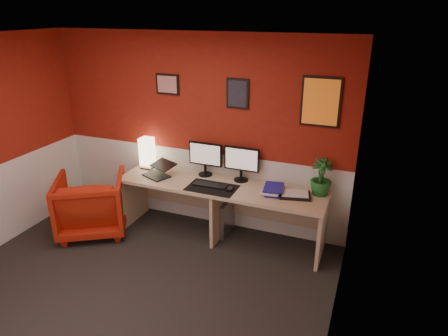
{
  "coord_description": "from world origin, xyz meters",
  "views": [
    {
      "loc": [
        2.15,
        -2.73,
        2.75
      ],
      "look_at": [
        0.6,
        1.21,
        1.05
      ],
      "focal_mm": 32.05,
      "sensor_mm": 36.0,
      "label": 1
    }
  ],
  "objects_px": {
    "shoji_lamp": "(147,154)",
    "monitor_left": "(205,154)",
    "zen_tray": "(295,195)",
    "potted_plant": "(321,177)",
    "laptop": "(156,168)",
    "pc_tower": "(223,216)",
    "desk": "(220,211)",
    "armchair": "(92,204)",
    "monitor_right": "(241,159)"
  },
  "relations": [
    {
      "from": "monitor_right",
      "to": "pc_tower",
      "type": "distance_m",
      "value": 0.83
    },
    {
      "from": "shoji_lamp",
      "to": "monitor_left",
      "type": "height_order",
      "value": "monitor_left"
    },
    {
      "from": "laptop",
      "to": "zen_tray",
      "type": "distance_m",
      "value": 1.79
    },
    {
      "from": "shoji_lamp",
      "to": "potted_plant",
      "type": "relative_size",
      "value": 0.92
    },
    {
      "from": "shoji_lamp",
      "to": "monitor_right",
      "type": "distance_m",
      "value": 1.32
    },
    {
      "from": "zen_tray",
      "to": "potted_plant",
      "type": "relative_size",
      "value": 0.81
    },
    {
      "from": "potted_plant",
      "to": "monitor_left",
      "type": "bearing_deg",
      "value": 178.3
    },
    {
      "from": "monitor_left",
      "to": "pc_tower",
      "type": "bearing_deg",
      "value": -17.18
    },
    {
      "from": "monitor_left",
      "to": "laptop",
      "type": "bearing_deg",
      "value": -154.31
    },
    {
      "from": "armchair",
      "to": "shoji_lamp",
      "type": "bearing_deg",
      "value": -158.4
    },
    {
      "from": "zen_tray",
      "to": "pc_tower",
      "type": "height_order",
      "value": "zen_tray"
    },
    {
      "from": "pc_tower",
      "to": "potted_plant",
      "type": "bearing_deg",
      "value": 1.46
    },
    {
      "from": "potted_plant",
      "to": "pc_tower",
      "type": "xyz_separation_m",
      "value": [
        -1.2,
        -0.04,
        -0.72
      ]
    },
    {
      "from": "zen_tray",
      "to": "pc_tower",
      "type": "bearing_deg",
      "value": 173.16
    },
    {
      "from": "shoji_lamp",
      "to": "potted_plant",
      "type": "height_order",
      "value": "potted_plant"
    },
    {
      "from": "armchair",
      "to": "monitor_right",
      "type": "bearing_deg",
      "value": 169.67
    },
    {
      "from": "zen_tray",
      "to": "potted_plant",
      "type": "xyz_separation_m",
      "value": [
        0.26,
        0.15,
        0.2
      ]
    },
    {
      "from": "potted_plant",
      "to": "armchair",
      "type": "distance_m",
      "value": 2.91
    },
    {
      "from": "monitor_right",
      "to": "potted_plant",
      "type": "relative_size",
      "value": 1.34
    },
    {
      "from": "laptop",
      "to": "monitor_right",
      "type": "relative_size",
      "value": 0.57
    },
    {
      "from": "potted_plant",
      "to": "shoji_lamp",
      "type": "bearing_deg",
      "value": -179.88
    },
    {
      "from": "monitor_left",
      "to": "armchair",
      "type": "height_order",
      "value": "monitor_left"
    },
    {
      "from": "pc_tower",
      "to": "desk",
      "type": "bearing_deg",
      "value": -81.73
    },
    {
      "from": "desk",
      "to": "monitor_right",
      "type": "bearing_deg",
      "value": 49.63
    },
    {
      "from": "laptop",
      "to": "potted_plant",
      "type": "xyz_separation_m",
      "value": [
        2.04,
        0.23,
        0.11
      ]
    },
    {
      "from": "shoji_lamp",
      "to": "armchair",
      "type": "distance_m",
      "value": 0.97
    },
    {
      "from": "potted_plant",
      "to": "armchair",
      "type": "xyz_separation_m",
      "value": [
        -2.79,
        -0.64,
        -0.56
      ]
    },
    {
      "from": "shoji_lamp",
      "to": "potted_plant",
      "type": "bearing_deg",
      "value": 0.12
    },
    {
      "from": "laptop",
      "to": "zen_tray",
      "type": "relative_size",
      "value": 0.94
    },
    {
      "from": "monitor_right",
      "to": "pc_tower",
      "type": "bearing_deg",
      "value": -158.43
    },
    {
      "from": "shoji_lamp",
      "to": "zen_tray",
      "type": "relative_size",
      "value": 1.14
    },
    {
      "from": "pc_tower",
      "to": "armchair",
      "type": "relative_size",
      "value": 0.53
    },
    {
      "from": "shoji_lamp",
      "to": "pc_tower",
      "type": "xyz_separation_m",
      "value": [
        1.1,
        -0.04,
        -0.7
      ]
    },
    {
      "from": "desk",
      "to": "armchair",
      "type": "bearing_deg",
      "value": -164.12
    },
    {
      "from": "laptop",
      "to": "zen_tray",
      "type": "xyz_separation_m",
      "value": [
        1.78,
        0.07,
        -0.09
      ]
    },
    {
      "from": "laptop",
      "to": "armchair",
      "type": "bearing_deg",
      "value": -127.15
    },
    {
      "from": "desk",
      "to": "zen_tray",
      "type": "xyz_separation_m",
      "value": [
        0.92,
        0.03,
        0.38
      ]
    },
    {
      "from": "shoji_lamp",
      "to": "zen_tray",
      "type": "xyz_separation_m",
      "value": [
        2.05,
        -0.15,
        -0.18
      ]
    },
    {
      "from": "armchair",
      "to": "pc_tower",
      "type": "bearing_deg",
      "value": 169.56
    },
    {
      "from": "potted_plant",
      "to": "monitor_right",
      "type": "bearing_deg",
      "value": 177.45
    },
    {
      "from": "desk",
      "to": "potted_plant",
      "type": "bearing_deg",
      "value": 8.86
    },
    {
      "from": "laptop",
      "to": "desk",
      "type": "bearing_deg",
      "value": 26.94
    },
    {
      "from": "desk",
      "to": "laptop",
      "type": "distance_m",
      "value": 0.99
    },
    {
      "from": "laptop",
      "to": "pc_tower",
      "type": "distance_m",
      "value": 1.06
    },
    {
      "from": "zen_tray",
      "to": "armchair",
      "type": "xyz_separation_m",
      "value": [
        -2.53,
        -0.49,
        -0.36
      ]
    },
    {
      "from": "shoji_lamp",
      "to": "desk",
      "type": "bearing_deg",
      "value": -9.02
    },
    {
      "from": "monitor_left",
      "to": "shoji_lamp",
      "type": "bearing_deg",
      "value": -176.64
    },
    {
      "from": "shoji_lamp",
      "to": "monitor_left",
      "type": "xyz_separation_m",
      "value": [
        0.83,
        0.05,
        0.09
      ]
    },
    {
      "from": "potted_plant",
      "to": "pc_tower",
      "type": "relative_size",
      "value": 0.96
    },
    {
      "from": "shoji_lamp",
      "to": "pc_tower",
      "type": "height_order",
      "value": "shoji_lamp"
    }
  ]
}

